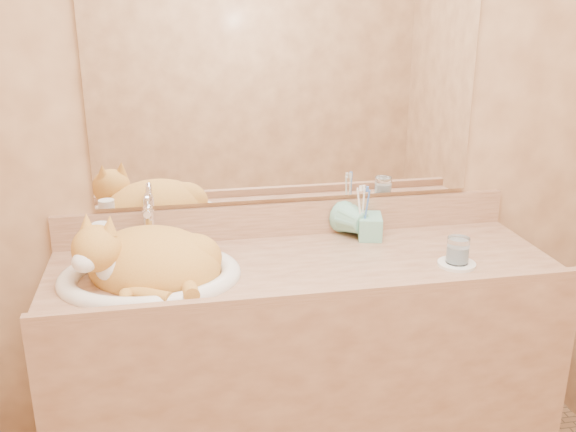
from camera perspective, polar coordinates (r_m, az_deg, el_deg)
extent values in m
cube|color=#956744|center=(2.18, -0.01, 8.30)|extent=(2.40, 0.02, 2.50)
cube|color=white|center=(2.15, 0.05, 11.91)|extent=(1.30, 0.02, 0.80)
imported|color=#74B9A1|center=(2.19, 7.44, -0.24)|extent=(0.10, 0.10, 0.18)
imported|color=#74B9A1|center=(2.22, 6.66, -0.82)|extent=(0.16, 0.16, 0.11)
cylinder|color=white|center=(2.09, 14.76, -4.14)|extent=(0.12, 0.12, 0.01)
cylinder|color=white|center=(2.08, 14.86, -2.97)|extent=(0.07, 0.07, 0.08)
cylinder|color=white|center=(2.10, -16.19, -2.34)|extent=(0.06, 0.06, 0.13)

